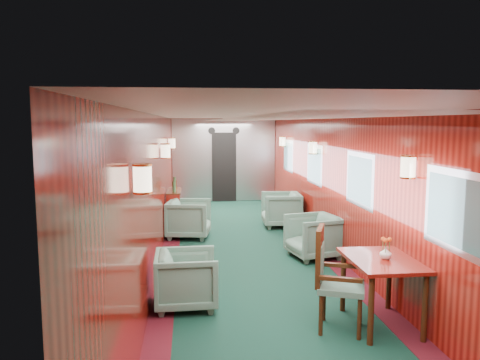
{
  "coord_description": "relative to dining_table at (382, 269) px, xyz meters",
  "views": [
    {
      "loc": [
        -0.99,
        -7.59,
        2.29
      ],
      "look_at": [
        0.0,
        1.56,
        1.15
      ],
      "focal_mm": 35.0,
      "sensor_mm": 36.0,
      "label": 1
    }
  ],
  "objects": [
    {
      "name": "room",
      "position": [
        -1.13,
        2.72,
        0.98
      ],
      "size": [
        12.0,
        12.1,
        2.4
      ],
      "color": "#0E3325",
      "rests_on": "ground"
    },
    {
      "name": "bulkhead",
      "position": [
        -1.13,
        8.64,
        0.53
      ],
      "size": [
        2.98,
        0.17,
        2.39
      ],
      "color": "#B2B5BA",
      "rests_on": "ground"
    },
    {
      "name": "windows_right",
      "position": [
        0.36,
        2.97,
        0.8
      ],
      "size": [
        0.02,
        8.6,
        0.8
      ],
      "color": "#B2B5B9",
      "rests_on": "ground"
    },
    {
      "name": "wall_sconces",
      "position": [
        -1.13,
        3.29,
        1.14
      ],
      "size": [
        2.97,
        7.97,
        0.25
      ],
      "color": "#FFF0C6",
      "rests_on": "ground"
    },
    {
      "name": "dining_table",
      "position": [
        0.0,
        0.0,
        0.0
      ],
      "size": [
        0.73,
        1.04,
        0.78
      ],
      "rotation": [
        0.0,
        0.0,
        -0.01
      ],
      "color": "maroon",
      "rests_on": "ground"
    },
    {
      "name": "side_chair",
      "position": [
        -0.58,
        -0.02,
        -0.03
      ],
      "size": [
        0.65,
        0.66,
        1.15
      ],
      "rotation": [
        0.0,
        0.0,
        -0.36
      ],
      "color": "#204C43",
      "rests_on": "ground"
    },
    {
      "name": "credenza",
      "position": [
        -2.47,
        5.11,
        -0.22
      ],
      "size": [
        0.3,
        0.94,
        1.12
      ],
      "color": "maroon",
      "rests_on": "ground"
    },
    {
      "name": "flower_vase",
      "position": [
        0.03,
        -0.02,
        0.19
      ],
      "size": [
        0.17,
        0.17,
        0.13
      ],
      "primitive_type": "imported",
      "rotation": [
        0.0,
        0.0,
        0.4
      ],
      "color": "silver",
      "rests_on": "dining_table"
    },
    {
      "name": "armchair_left_near",
      "position": [
        -2.18,
        0.79,
        -0.3
      ],
      "size": [
        0.79,
        0.76,
        0.7
      ],
      "primitive_type": "imported",
      "rotation": [
        0.0,
        0.0,
        1.59
      ],
      "color": "#204C43",
      "rests_on": "ground"
    },
    {
      "name": "armchair_left_far",
      "position": [
        -2.15,
        4.33,
        -0.27
      ],
      "size": [
        0.95,
        0.93,
        0.76
      ],
      "primitive_type": "imported",
      "rotation": [
        0.0,
        0.0,
        1.42
      ],
      "color": "#204C43",
      "rests_on": "ground"
    },
    {
      "name": "armchair_right_near",
      "position": [
        -0.05,
        2.7,
        -0.28
      ],
      "size": [
        0.96,
        0.94,
        0.73
      ],
      "primitive_type": "imported",
      "rotation": [
        0.0,
        0.0,
        -1.35
      ],
      "color": "#204C43",
      "rests_on": "ground"
    },
    {
      "name": "armchair_right_far",
      "position": [
        -0.13,
        5.13,
        -0.27
      ],
      "size": [
        0.87,
        0.85,
        0.76
      ],
      "primitive_type": "imported",
      "rotation": [
        0.0,
        0.0,
        -1.62
      ],
      "color": "#204C43",
      "rests_on": "ground"
    }
  ]
}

